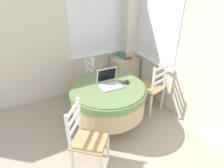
{
  "coord_description": "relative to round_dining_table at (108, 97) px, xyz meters",
  "views": [
    {
      "loc": [
        -0.18,
        -0.61,
        2.29
      ],
      "look_at": [
        1.13,
        1.92,
        0.66
      ],
      "focal_mm": 32.0,
      "sensor_mm": 36.0,
      "label": 1
    }
  ],
  "objects": [
    {
      "name": "book_on_cabinet",
      "position": [
        0.93,
        0.98,
        0.14
      ],
      "size": [
        0.16,
        0.2,
        0.02
      ],
      "color": "#BC3338",
      "rests_on": "corner_cabinet"
    },
    {
      "name": "computer_mouse",
      "position": [
        0.3,
        -0.05,
        0.21
      ],
      "size": [
        0.05,
        0.08,
        0.04
      ],
      "color": "black",
      "rests_on": "round_dining_table"
    },
    {
      "name": "dining_chair_camera_near",
      "position": [
        -0.62,
        -0.63,
        -0.08
      ],
      "size": [
        0.58,
        0.57,
        0.95
      ],
      "color": "tan",
      "rests_on": "ground_plane"
    },
    {
      "name": "laptop",
      "position": [
        0.05,
        0.03,
        0.25
      ],
      "size": [
        0.34,
        0.31,
        0.26
      ],
      "color": "silver",
      "rests_on": "round_dining_table"
    },
    {
      "name": "round_dining_table",
      "position": [
        0.0,
        0.0,
        0.0
      ],
      "size": [
        1.2,
        1.2,
        0.72
      ],
      "color": "#4C3D2D",
      "rests_on": "ground_plane"
    },
    {
      "name": "cell_phone",
      "position": [
        0.34,
        -0.02,
        0.2
      ],
      "size": [
        0.09,
        0.12,
        0.01
      ],
      "color": "#2D2D33",
      "rests_on": "round_dining_table"
    },
    {
      "name": "corner_cabinet",
      "position": [
        0.91,
        1.01,
        -0.2
      ],
      "size": [
        0.54,
        0.43,
        0.66
      ],
      "color": "beige",
      "rests_on": "ground_plane"
    },
    {
      "name": "storage_box",
      "position": [
        0.89,
        1.05,
        0.18
      ],
      "size": [
        0.15,
        0.14,
        0.11
      ],
      "color": "#387A5B",
      "rests_on": "corner_cabinet"
    },
    {
      "name": "corner_room_shell",
      "position": [
        0.3,
        0.16,
        0.75
      ],
      "size": [
        4.44,
        4.88,
        2.55
      ],
      "color": "beige",
      "rests_on": "ground_plane"
    },
    {
      "name": "dining_chair_near_right_window",
      "position": [
        0.89,
        0.02,
        -0.08
      ],
      "size": [
        0.48,
        0.5,
        0.95
      ],
      "color": "tan",
      "rests_on": "ground_plane"
    },
    {
      "name": "dining_chair_near_back_window",
      "position": [
        -0.09,
        0.87,
        -0.08
      ],
      "size": [
        0.43,
        0.4,
        0.95
      ],
      "color": "tan",
      "rests_on": "ground_plane"
    }
  ]
}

